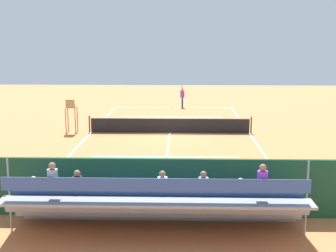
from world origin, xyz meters
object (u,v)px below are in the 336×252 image
Objects in this scene: equipment_bag at (157,204)px; tennis_ball_near at (188,114)px; bleacher_stand at (156,203)px; tennis_racket at (173,107)px; tennis_net at (170,125)px; tennis_player at (182,96)px; courtside_bench at (215,193)px; umpire_chair at (71,112)px.

equipment_bag is 20.74m from tennis_ball_near.
bleacher_stand is 15.95× the size of tennis_racket.
tennis_net reaches higher than tennis_ball_near.
bleacher_stand is at bearing 88.22° from tennis_player.
courtside_bench is 3.17× the size of tennis_racket.
bleacher_stand is 26.42m from tennis_player.
tennis_net is 5.35× the size of tennis_player.
tennis_net is at bearing -81.72° from courtside_bench.
tennis_net is at bearing -178.44° from umpire_chair.
courtside_bench is 27.27× the size of tennis_ball_near.
tennis_player reaches higher than tennis_net.
bleacher_stand is 2.89m from courtside_bench.
tennis_player is 1.27m from tennis_racket.
tennis_net is at bearing 85.92° from tennis_player.
umpire_chair reaches higher than equipment_bag.
tennis_player is at bearing -91.78° from bleacher_stand.
tennis_net is at bearing 89.96° from tennis_racket.
umpire_chair is at bearing 45.14° from tennis_ball_near.
bleacher_stand reaches higher than umpire_chair.
umpire_chair is 32.42× the size of tennis_ball_near.
tennis_net is 11.44× the size of equipment_bag.
equipment_bag is at bearing 86.32° from tennis_ball_near.
tennis_player is (-6.99, -11.22, -0.30)m from umpire_chair.
equipment_bag is (0.07, -1.96, -0.76)m from bleacher_stand.
tennis_player is at bearing 174.62° from tennis_racket.
bleacher_stand is 26.50m from tennis_racket.
equipment_bag is at bearing 3.62° from courtside_bench.
tennis_net is 18.13× the size of tennis_racket.
bleacher_stand is 4.70× the size of tennis_player.
tennis_ball_near is at bearing -93.68° from equipment_bag.
tennis_racket is (1.92, -24.39, -0.54)m from courtside_bench.
bleacher_stand reaches higher than tennis_net.
equipment_bag is at bearing -88.08° from bleacher_stand.
tennis_ball_near is (-0.44, 3.75, -0.98)m from tennis_player.
tennis_net is 7.42m from tennis_ball_near.
tennis_racket is at bearing -5.38° from tennis_player.
equipment_bag reaches higher than tennis_racket.
umpire_chair is at bearing 61.19° from tennis_racket.
tennis_racket is at bearing -118.81° from umpire_chair.
umpire_chair is 15.44m from courtside_bench.
tennis_net is 4.81× the size of umpire_chair.
bleacher_stand is at bearing 89.90° from tennis_racket.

